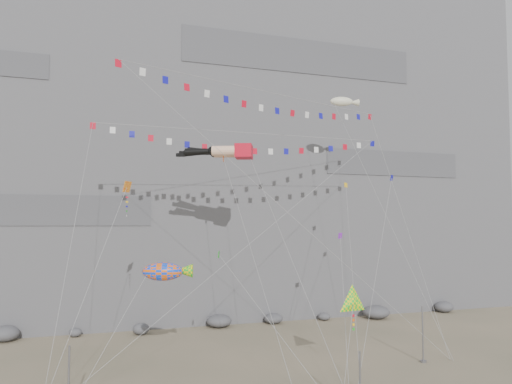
# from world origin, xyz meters

# --- Properties ---
(ground) EXTENTS (120.00, 120.00, 0.00)m
(ground) POSITION_xyz_m (0.00, 0.00, 0.00)
(ground) COLOR gray
(ground) RESTS_ON ground
(cliff) EXTENTS (80.00, 28.00, 50.00)m
(cliff) POSITION_xyz_m (0.00, 32.00, 25.00)
(cliff) COLOR slate
(cliff) RESTS_ON ground
(talus_boulders) EXTENTS (60.00, 3.00, 1.20)m
(talus_boulders) POSITION_xyz_m (0.00, 17.00, 0.60)
(talus_boulders) COLOR #5A5B5F
(talus_boulders) RESTS_ON ground
(anchor_pole_left) EXTENTS (0.12, 0.12, 3.98)m
(anchor_pole_left) POSITION_xyz_m (-13.75, -4.12, 1.99)
(anchor_pole_left) COLOR slate
(anchor_pole_left) RESTS_ON ground
(anchor_pole_right) EXTENTS (0.12, 0.12, 4.29)m
(anchor_pole_right) POSITION_xyz_m (11.84, -0.66, 2.15)
(anchor_pole_right) COLOR slate
(anchor_pole_right) RESTS_ON ground
(legs_kite) EXTENTS (7.36, 18.59, 23.02)m
(legs_kite) POSITION_xyz_m (-2.16, 7.12, 16.82)
(legs_kite) COLOR red
(legs_kite) RESTS_ON ground
(flag_banner_upper) EXTENTS (29.14, 13.44, 27.80)m
(flag_banner_upper) POSITION_xyz_m (0.50, 9.04, 18.96)
(flag_banner_upper) COLOR red
(flag_banner_upper) RESTS_ON ground
(flag_banner_lower) EXTENTS (25.55, 10.82, 25.98)m
(flag_banner_lower) POSITION_xyz_m (1.31, 5.07, 21.75)
(flag_banner_lower) COLOR red
(flag_banner_lower) RESTS_ON ground
(harlequin_kite) EXTENTS (5.94, 8.44, 16.06)m
(harlequin_kite) POSITION_xyz_m (-10.38, 2.85, 13.28)
(harlequin_kite) COLOR red
(harlequin_kite) RESTS_ON ground
(fish_windsock) EXTENTS (8.06, 6.84, 11.05)m
(fish_windsock) POSITION_xyz_m (-8.02, 1.01, 7.40)
(fish_windsock) COLOR #F45C0C
(fish_windsock) RESTS_ON ground
(delta_kite) EXTENTS (4.54, 4.72, 7.55)m
(delta_kite) POSITION_xyz_m (4.67, -2.73, 5.23)
(delta_kite) COLOR yellow
(delta_kite) RESTS_ON ground
(blimp_windsock) EXTENTS (5.27, 12.47, 25.83)m
(blimp_windsock) POSITION_xyz_m (10.86, 10.21, 22.86)
(blimp_windsock) COLOR #F6F1CA
(blimp_windsock) RESTS_ON ground
(small_kite_a) EXTENTS (1.79, 13.95, 20.99)m
(small_kite_a) POSITION_xyz_m (-2.19, 6.62, 15.95)
(small_kite_a) COLOR #DE5512
(small_kite_a) RESTS_ON ground
(small_kite_b) EXTENTS (5.53, 10.89, 14.87)m
(small_kite_b) POSITION_xyz_m (8.00, 5.41, 9.50)
(small_kite_b) COLOR purple
(small_kite_b) RESTS_ON ground
(small_kite_c) EXTENTS (5.53, 8.65, 12.71)m
(small_kite_c) POSITION_xyz_m (-4.04, 0.50, 8.36)
(small_kite_c) COLOR green
(small_kite_c) RESTS_ON ground
(small_kite_d) EXTENTS (7.40, 14.83, 21.37)m
(small_kite_d) POSITION_xyz_m (10.30, 8.49, 14.00)
(small_kite_d) COLOR yellow
(small_kite_d) RESTS_ON ground
(small_kite_e) EXTENTS (8.22, 7.83, 17.88)m
(small_kite_e) POSITION_xyz_m (11.03, 2.04, 14.25)
(small_kite_e) COLOR #1412A5
(small_kite_e) RESTS_ON ground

